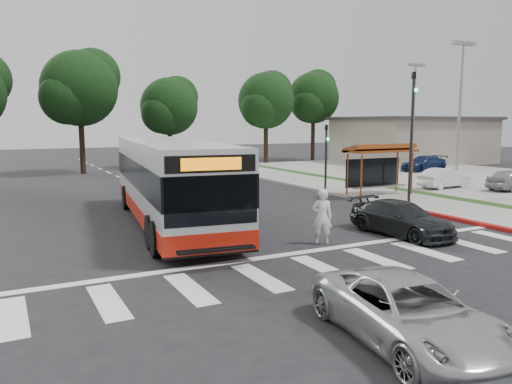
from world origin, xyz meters
TOP-DOWN VIEW (x-y plane):
  - ground at (0.00, 0.00)m, footprint 140.00×140.00m
  - sidewalk_east at (11.00, 8.00)m, footprint 4.00×40.00m
  - curb_east at (9.00, 8.00)m, footprint 0.30×40.00m
  - curb_east_red at (9.00, -2.00)m, footprint 0.32×6.00m
  - parking_lot at (23.00, 10.00)m, footprint 18.00×36.00m
  - commercial_building at (30.00, 22.00)m, footprint 14.00×10.00m
  - building_roof_cap at (30.00, 22.00)m, footprint 14.60×10.60m
  - crosswalk_ladder at (0.00, -5.00)m, footprint 18.00×2.60m
  - bus_shelter at (10.80, 5.10)m, footprint 4.20×1.60m
  - traffic_signal_ne_tall at (9.60, 1.49)m, footprint 0.18×0.37m
  - traffic_signal_ne_short at (9.60, 8.49)m, footprint 0.18×0.37m
  - lot_light_front at (18.00, 6.00)m, footprint 1.90×0.35m
  - lot_light_mid at (24.00, 16.00)m, footprint 1.90×0.35m
  - tree_ne_a at (16.08, 28.06)m, footprint 6.16×5.74m
  - tree_ne_b at (23.08, 30.06)m, footprint 6.16×5.74m
  - tree_north_a at (-1.92, 26.07)m, footprint 6.60×6.15m
  - tree_north_b at (6.07, 28.06)m, footprint 5.72×5.33m
  - transit_bus at (-1.92, 3.07)m, footprint 4.46×13.35m
  - pedestrian at (1.62, -2.63)m, footprint 0.82×0.73m
  - dark_sedan at (5.00, -2.83)m, footprint 2.09×4.40m
  - silver_suv_south at (-1.43, -9.81)m, footprint 2.62×4.70m
  - parked_car_0 at (19.28, 2.97)m, footprint 3.88×1.92m
  - parked_car_1 at (16.49, 5.56)m, footprint 3.79×1.61m
  - parked_car_3 at (23.59, 14.21)m, footprint 4.51×2.12m

SIDE VIEW (x-z plane):
  - ground at x=0.00m, z-range 0.00..0.00m
  - crosswalk_ladder at x=0.00m, z-range 0.00..0.01m
  - parking_lot at x=23.00m, z-range 0.00..0.10m
  - sidewalk_east at x=11.00m, z-range 0.00..0.12m
  - curb_east at x=9.00m, z-range 0.00..0.15m
  - curb_east_red at x=9.00m, z-range 0.00..0.15m
  - dark_sedan at x=5.00m, z-range 0.00..1.24m
  - silver_suv_south at x=-1.43m, z-range 0.00..1.24m
  - parked_car_1 at x=16.49m, z-range 0.10..1.32m
  - parked_car_3 at x=23.59m, z-range 0.10..1.37m
  - parked_car_0 at x=19.28m, z-range 0.10..1.37m
  - pedestrian at x=1.62m, z-range 0.00..1.88m
  - transit_bus at x=-1.92m, z-range 0.00..3.38m
  - commercial_building at x=30.00m, z-range 0.00..4.40m
  - bus_shelter at x=10.80m, z-range 0.92..3.78m
  - traffic_signal_ne_short at x=9.60m, z-range 0.48..4.48m
  - traffic_signal_ne_tall at x=9.60m, z-range 0.63..7.13m
  - building_roof_cap at x=30.00m, z-range 4.40..4.70m
  - tree_north_b at x=6.07m, z-range 1.45..9.88m
  - lot_light_front at x=18.00m, z-range 1.40..10.41m
  - lot_light_mid at x=24.00m, z-range 1.40..10.41m
  - tree_ne_a at x=16.08m, z-range 1.74..11.04m
  - tree_ne_b at x=23.08m, z-range 1.91..11.93m
  - tree_north_a at x=-1.92m, z-range 1.84..12.01m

